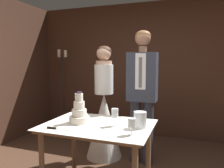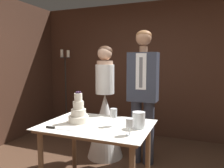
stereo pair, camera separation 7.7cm
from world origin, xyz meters
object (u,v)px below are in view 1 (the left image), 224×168
cake_knife (59,129)px  wine_glass_near (115,114)px  wine_glass_middle (132,123)px  bride (104,117)px  tiered_cake (79,113)px  hurricane_candle (140,120)px  candle_stand (63,93)px  cake_table (98,133)px  groom (142,90)px

cake_knife → wine_glass_near: wine_glass_near is taller
wine_glass_middle → bride: size_ratio=0.09×
tiered_cake → hurricane_candle: bearing=3.6°
tiered_cake → cake_knife: 0.32m
bride → candle_stand: candle_stand is taller
wine_glass_near → bride: (-0.48, 0.88, -0.29)m
cake_knife → wine_glass_near: size_ratio=2.29×
tiered_cake → wine_glass_near: size_ratio=1.87×
cake_table → wine_glass_middle: wine_glass_middle is taller
wine_glass_middle → groom: groom is taller
cake_knife → hurricane_candle: (0.75, 0.33, 0.07)m
cake_table → bride: (-0.29, 0.89, -0.06)m
wine_glass_near → wine_glass_middle: wine_glass_near is taller
cake_knife → bride: (0.01, 1.19, -0.16)m
tiered_cake → candle_stand: candle_stand is taller
bride → tiered_cake: bearing=-85.9°
candle_stand → wine_glass_middle: bearing=-44.8°
groom → tiered_cake: bearing=-119.8°
cake_table → candle_stand: size_ratio=0.69×
cake_table → wine_glass_middle: bearing=-25.3°
groom → bride: bearing=179.9°
cake_table → cake_knife: bearing=-135.5°
cake_knife → hurricane_candle: hurricane_candle is taller
tiered_cake → wine_glass_middle: bearing=-17.0°
tiered_cake → bride: bearing=94.1°
hurricane_candle → wine_glass_near: bearing=-174.1°
hurricane_candle → groom: 0.89m
bride → wine_glass_middle: bearing=-56.9°
cake_knife → hurricane_candle: bearing=21.3°
hurricane_candle → candle_stand: size_ratio=0.10×
cake_table → bride: bearing=107.9°
wine_glass_middle → hurricane_candle: 0.24m
wine_glass_middle → candle_stand: candle_stand is taller
cake_table → hurricane_candle: size_ratio=6.96×
hurricane_candle → candle_stand: bearing=139.3°
cake_table → wine_glass_near: size_ratio=6.23×
tiered_cake → groom: (0.51, 0.90, 0.17)m
bride → groom: bearing=-0.1°
tiered_cake → groom: size_ratio=0.19×
cake_knife → bride: 1.20m
wine_glass_near → hurricane_candle: bearing=5.9°
cake_table → bride: size_ratio=0.69×
wine_glass_near → wine_glass_middle: bearing=-41.9°
tiered_cake → candle_stand: (-1.32, 1.76, -0.08)m
wine_glass_near → tiered_cake: bearing=-177.8°
hurricane_candle → candle_stand: candle_stand is taller
groom → candle_stand: size_ratio=1.11×
hurricane_candle → cake_table: bearing=-175.0°
cake_table → cake_knife: (-0.30, -0.30, 0.11)m
candle_stand → cake_knife: bearing=-58.7°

